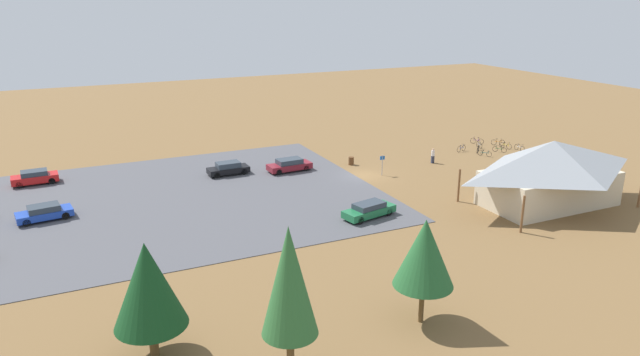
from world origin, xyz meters
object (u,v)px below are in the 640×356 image
(bicycle_black_by_bin, at_px, (478,149))
(car_blue_end_stall, at_px, (44,212))
(visitor_near_lot, at_px, (433,155))
(bicycle_orange_front_row, at_px, (498,142))
(bicycle_green_near_porch, at_px, (499,149))
(bicycle_purple_lone_west, at_px, (477,141))
(car_black_near_entry, at_px, (228,168))
(car_red_by_curb, at_px, (35,177))
(pine_east, at_px, (425,253))
(pine_midwest, at_px, (148,285))
(car_maroon_second_row, at_px, (289,165))
(bicycle_blue_yard_center, at_px, (461,148))
(car_green_mid_lot, at_px, (369,210))
(bike_pavilion, at_px, (551,169))
(trash_bin, at_px, (351,161))
(lot_sign, at_px, (382,162))
(bicycle_silver_edge_north, at_px, (479,145))
(bicycle_yellow_yard_right, at_px, (505,146))
(pine_center, at_px, (289,282))
(bicycle_teal_trailside, at_px, (485,153))
(bicycle_white_yard_front, at_px, (519,148))

(bicycle_black_by_bin, xyz_separation_m, car_blue_end_stall, (47.70, 2.17, 0.32))
(car_blue_end_stall, distance_m, visitor_near_lot, 40.01)
(bicycle_orange_front_row, bearing_deg, car_blue_end_stall, 4.32)
(bicycle_green_near_porch, bearing_deg, bicycle_orange_front_row, -128.55)
(bicycle_purple_lone_west, xyz_separation_m, bicycle_orange_front_row, (-2.01, 1.63, -0.01))
(car_black_near_entry, distance_m, car_red_by_curb, 19.20)
(pine_east, bearing_deg, pine_midwest, -11.99)
(bicycle_green_near_porch, height_order, car_maroon_second_row, car_maroon_second_row)
(bicycle_blue_yard_center, xyz_separation_m, car_green_mid_lot, (21.03, 14.37, 0.32))
(car_blue_end_stall, bearing_deg, bike_pavilion, 160.20)
(car_maroon_second_row, bearing_deg, trash_bin, 175.81)
(lot_sign, height_order, car_maroon_second_row, lot_sign)
(bicycle_silver_edge_north, distance_m, car_maroon_second_row, 25.21)
(bicycle_orange_front_row, bearing_deg, bike_pavilion, 59.93)
(lot_sign, bearing_deg, bicycle_yellow_yard_right, -170.95)
(bicycle_purple_lone_west, relative_size, visitor_near_lot, 0.82)
(trash_bin, height_order, pine_center, pine_center)
(pine_east, bearing_deg, bicycle_silver_edge_north, -134.14)
(bike_pavilion, distance_m, bicycle_purple_lone_west, 22.55)
(lot_sign, height_order, pine_center, pine_center)
(bicycle_purple_lone_west, distance_m, visitor_near_lot, 11.47)
(bicycle_green_near_porch, height_order, bicycle_teal_trailside, bicycle_green_near_porch)
(bicycle_green_near_porch, height_order, car_red_by_curb, car_red_by_curb)
(pine_center, xyz_separation_m, bicycle_teal_trailside, (-36.48, -28.99, -5.10))
(bike_pavilion, height_order, car_maroon_second_row, bike_pavilion)
(lot_sign, bearing_deg, pine_center, 51.95)
(pine_midwest, bearing_deg, car_black_near_entry, -113.11)
(bike_pavilion, bearing_deg, bicycle_orange_front_row, -120.07)
(car_blue_end_stall, bearing_deg, car_black_near_entry, -161.25)
(pine_midwest, distance_m, bicycle_yellow_yard_right, 53.60)
(bicycle_yellow_yard_right, bearing_deg, car_red_by_curb, -9.54)
(pine_midwest, xyz_separation_m, bicycle_silver_edge_north, (-44.13, -27.31, -3.77))
(bike_pavilion, height_order, bicycle_green_near_porch, bike_pavilion)
(bicycle_silver_edge_north, height_order, car_maroon_second_row, car_maroon_second_row)
(car_green_mid_lot, height_order, visitor_near_lot, visitor_near_lot)
(car_green_mid_lot, bearing_deg, trash_bin, -112.45)
(car_black_near_entry, bearing_deg, bicycle_blue_yard_center, 174.72)
(pine_east, height_order, car_red_by_curb, pine_east)
(lot_sign, xyz_separation_m, bicycle_teal_trailside, (-14.90, -1.43, -1.06))
(pine_midwest, height_order, bicycle_orange_front_row, pine_midwest)
(bicycle_yellow_yard_right, distance_m, bicycle_blue_yard_center, 5.96)
(bicycle_purple_lone_west, distance_m, bicycle_teal_trailside, 5.92)
(bike_pavilion, relative_size, pine_center, 1.71)
(bicycle_green_near_porch, xyz_separation_m, bicycle_orange_front_row, (-2.18, -2.74, 0.03))
(bicycle_green_near_porch, relative_size, car_maroon_second_row, 0.29)
(trash_bin, relative_size, car_red_by_curb, 0.20)
(bicycle_black_by_bin, xyz_separation_m, car_maroon_second_row, (23.65, -2.30, 0.35))
(bicycle_green_near_porch, relative_size, bicycle_teal_trailside, 0.90)
(lot_sign, relative_size, bicycle_yellow_yard_right, 1.36)
(bicycle_white_yard_front, bearing_deg, car_red_by_curb, -10.95)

